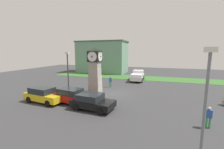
# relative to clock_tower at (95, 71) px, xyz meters

# --- Properties ---
(ground_plane) EXTENTS (68.12, 68.12, 0.00)m
(ground_plane) POSITION_rel_clock_tower_xyz_m (1.93, 1.68, -2.98)
(ground_plane) COLOR #38383A
(clock_tower) EXTENTS (1.87, 1.83, 5.77)m
(clock_tower) POSITION_rel_clock_tower_xyz_m (0.00, 0.00, 0.00)
(clock_tower) COLOR #9C978D
(clock_tower) RESTS_ON ground_plane
(bollard_near_tower) EXTENTS (0.23, 0.23, 0.94)m
(bollard_near_tower) POSITION_rel_clock_tower_xyz_m (-1.26, -2.81, -2.51)
(bollard_near_tower) COLOR #333338
(bollard_near_tower) RESTS_ON ground_plane
(bollard_mid_row) EXTENTS (0.23, 0.23, 1.00)m
(bollard_mid_row) POSITION_rel_clock_tower_xyz_m (0.18, -3.35, -2.48)
(bollard_mid_row) COLOR #333338
(bollard_mid_row) RESTS_ON ground_plane
(car_navy_sedan) EXTENTS (4.61, 2.28, 1.58)m
(car_navy_sedan) POSITION_rel_clock_tower_xyz_m (-4.17, -3.98, -2.18)
(car_navy_sedan) COLOR gold
(car_navy_sedan) RESTS_ON ground_plane
(car_near_tower) EXTENTS (4.47, 2.34, 1.56)m
(car_near_tower) POSITION_rel_clock_tower_xyz_m (-1.06, -3.39, -2.19)
(car_near_tower) COLOR #A51111
(car_near_tower) RESTS_ON ground_plane
(car_by_building) EXTENTS (4.11, 2.36, 1.46)m
(car_by_building) POSITION_rel_clock_tower_xyz_m (1.60, -4.15, -2.24)
(car_by_building) COLOR black
(car_by_building) RESTS_ON ground_plane
(pickup_truck) EXTENTS (2.19, 5.40, 1.85)m
(pickup_truck) POSITION_rel_clock_tower_xyz_m (3.44, 11.17, -2.05)
(pickup_truck) COLOR silver
(pickup_truck) RESTS_ON ground_plane
(pedestrian_crossing_lot) EXTENTS (0.44, 0.30, 1.56)m
(pedestrian_crossing_lot) POSITION_rel_clock_tower_xyz_m (10.91, -4.75, -2.10)
(pedestrian_crossing_lot) COLOR #338C4C
(pedestrian_crossing_lot) RESTS_ON ground_plane
(pedestrian_by_cars) EXTENTS (0.47, 0.41, 1.65)m
(pedestrian_by_cars) POSITION_rel_clock_tower_xyz_m (0.38, 4.58, -2.04)
(pedestrian_by_cars) COLOR #338C4C
(pedestrian_by_cars) RESTS_ON ground_plane
(street_lamp_near_road) EXTENTS (0.50, 0.24, 5.27)m
(street_lamp_near_road) POSITION_rel_clock_tower_xyz_m (-3.47, -0.50, 0.13)
(street_lamp_near_road) COLOR #333338
(street_lamp_near_road) RESTS_ON ground_plane
(street_lamp_far_side) EXTENTS (0.50, 0.24, 5.56)m
(street_lamp_far_side) POSITION_rel_clock_tower_xyz_m (9.62, -8.64, 0.28)
(street_lamp_far_side) COLOR slate
(street_lamp_far_side) RESTS_ON ground_plane
(warehouse_blue_far) EXTENTS (12.57, 6.70, 7.98)m
(warehouse_blue_far) POSITION_rel_clock_tower_xyz_m (-7.08, 19.71, 1.02)
(warehouse_blue_far) COLOR gray
(warehouse_blue_far) RESTS_ON ground_plane
(grass_verge_far) EXTENTS (40.87, 5.43, 0.04)m
(grass_verge_far) POSITION_rel_clock_tower_xyz_m (5.00, 14.17, -2.96)
(grass_verge_far) COLOR #386B2D
(grass_verge_far) RESTS_ON ground_plane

